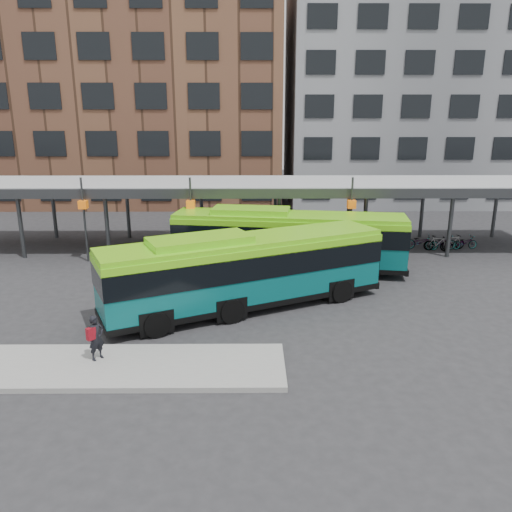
# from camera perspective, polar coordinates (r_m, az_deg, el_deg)

# --- Properties ---
(ground) EXTENTS (120.00, 120.00, 0.00)m
(ground) POSITION_cam_1_polar(r_m,az_deg,el_deg) (19.65, -1.69, -8.57)
(ground) COLOR #28282B
(ground) RESTS_ON ground
(boarding_island) EXTENTS (14.00, 3.00, 0.18)m
(boarding_island) POSITION_cam_1_polar(r_m,az_deg,el_deg) (17.92, -20.17, -11.81)
(boarding_island) COLOR gray
(boarding_island) RESTS_ON ground
(canopy) EXTENTS (40.00, 6.53, 4.80)m
(canopy) POSITION_cam_1_polar(r_m,az_deg,el_deg) (31.05, -1.36, 8.03)
(canopy) COLOR #999B9E
(canopy) RESTS_ON ground
(building_brick) EXTENTS (26.00, 14.00, 22.00)m
(building_brick) POSITION_cam_1_polar(r_m,az_deg,el_deg) (51.05, -12.93, 18.68)
(building_brick) COLOR brown
(building_brick) RESTS_ON ground
(building_grey) EXTENTS (24.00, 14.00, 20.00)m
(building_grey) POSITION_cam_1_polar(r_m,az_deg,el_deg) (52.30, 17.68, 17.18)
(building_grey) COLOR slate
(building_grey) RESTS_ON ground
(bus_front) EXTENTS (12.27, 7.68, 3.40)m
(bus_front) POSITION_cam_1_polar(r_m,az_deg,el_deg) (21.30, -1.25, -1.49)
(bus_front) COLOR #085758
(bus_front) RESTS_ON ground
(bus_rear) EXTENTS (12.46, 4.39, 3.37)m
(bus_rear) POSITION_cam_1_polar(r_m,az_deg,el_deg) (26.69, 3.61, 2.01)
(bus_rear) COLOR #085758
(bus_rear) RESTS_ON ground
(pedestrian) EXTENTS (0.65, 0.68, 1.56)m
(pedestrian) POSITION_cam_1_polar(r_m,az_deg,el_deg) (17.65, -17.82, -8.84)
(pedestrian) COLOR black
(pedestrian) RESTS_ON boarding_island
(bike_rack) EXTENTS (4.64, 1.33, 0.96)m
(bike_rack) POSITION_cam_1_polar(r_m,az_deg,el_deg) (33.12, 20.47, 1.46)
(bike_rack) COLOR slate
(bike_rack) RESTS_ON ground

